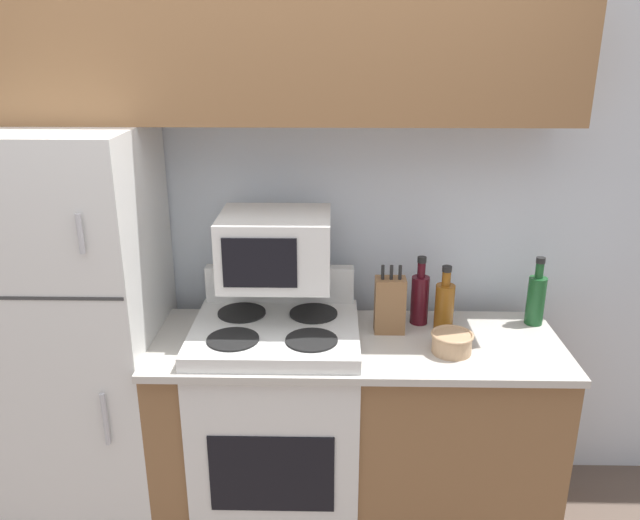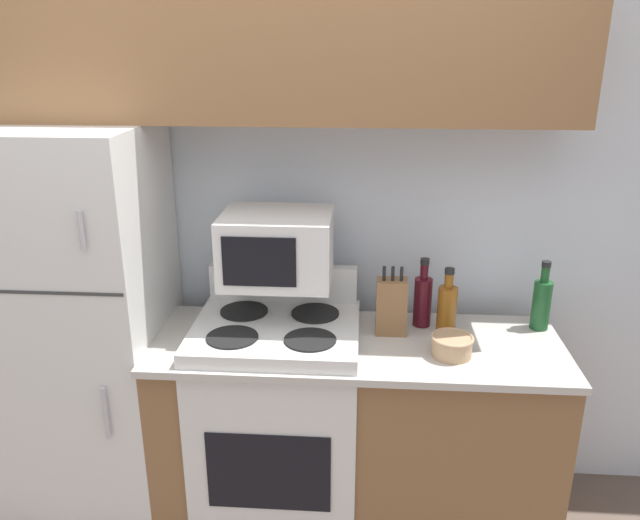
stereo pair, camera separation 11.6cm
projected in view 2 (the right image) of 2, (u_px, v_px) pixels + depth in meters
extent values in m
cube|color=silver|center=(282.00, 221.00, 2.81)|extent=(8.00, 0.05, 2.55)
cube|color=brown|center=(355.00, 436.00, 2.69)|extent=(1.66, 0.56, 0.87)
cube|color=#BCB7AD|center=(357.00, 345.00, 2.52)|extent=(1.66, 0.60, 0.03)
cube|color=silver|center=(81.00, 331.00, 2.67)|extent=(0.71, 0.65, 1.75)
cube|color=#383838|center=(31.00, 292.00, 2.26)|extent=(0.69, 0.01, 0.01)
cylinder|color=#B7B7BC|center=(81.00, 230.00, 2.15)|extent=(0.02, 0.02, 0.14)
cylinder|color=#B7B7BC|center=(106.00, 413.00, 2.39)|extent=(0.02, 0.02, 0.22)
cube|color=brown|center=(271.00, 45.00, 2.37)|extent=(2.37, 0.36, 0.57)
cube|color=silver|center=(278.00, 426.00, 2.69)|extent=(0.68, 0.56, 0.96)
cube|color=black|center=(268.00, 473.00, 2.43)|extent=(0.49, 0.01, 0.34)
cube|color=#2D2D2D|center=(276.00, 327.00, 2.53)|extent=(0.65, 0.54, 0.01)
cube|color=silver|center=(283.00, 283.00, 2.75)|extent=(0.65, 0.06, 0.16)
cylinder|color=black|center=(232.00, 337.00, 2.42)|extent=(0.20, 0.20, 0.01)
cylinder|color=black|center=(310.00, 340.00, 2.40)|extent=(0.20, 0.20, 0.01)
cylinder|color=black|center=(244.00, 311.00, 2.65)|extent=(0.20, 0.20, 0.01)
cylinder|color=black|center=(315.00, 313.00, 2.63)|extent=(0.20, 0.20, 0.01)
cube|color=silver|center=(277.00, 247.00, 2.51)|extent=(0.44, 0.36, 0.28)
cube|color=black|center=(259.00, 262.00, 2.34)|extent=(0.28, 0.01, 0.20)
cube|color=brown|center=(391.00, 307.00, 2.56)|extent=(0.12, 0.09, 0.24)
cylinder|color=black|center=(384.00, 273.00, 2.50)|extent=(0.01, 0.01, 0.06)
cylinder|color=black|center=(393.00, 274.00, 2.50)|extent=(0.01, 0.01, 0.06)
cylinder|color=black|center=(402.00, 274.00, 2.50)|extent=(0.01, 0.01, 0.06)
cylinder|color=tan|center=(452.00, 347.00, 2.40)|extent=(0.15, 0.15, 0.08)
torus|color=tan|center=(452.00, 338.00, 2.38)|extent=(0.17, 0.17, 0.01)
cylinder|color=brown|center=(447.00, 310.00, 2.58)|extent=(0.08, 0.08, 0.20)
cylinder|color=brown|center=(449.00, 281.00, 2.53)|extent=(0.04, 0.04, 0.06)
cylinder|color=black|center=(450.00, 271.00, 2.52)|extent=(0.04, 0.04, 0.02)
cylinder|color=#470F19|center=(422.00, 302.00, 2.63)|extent=(0.08, 0.08, 0.21)
cylinder|color=#470F19|center=(424.00, 272.00, 2.59)|extent=(0.03, 0.03, 0.07)
cylinder|color=black|center=(425.00, 261.00, 2.57)|extent=(0.04, 0.04, 0.02)
cylinder|color=#194C23|center=(541.00, 305.00, 2.60)|extent=(0.08, 0.08, 0.21)
cylinder|color=#194C23|center=(545.00, 274.00, 2.56)|extent=(0.03, 0.03, 0.07)
cylinder|color=black|center=(547.00, 264.00, 2.54)|extent=(0.04, 0.04, 0.02)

